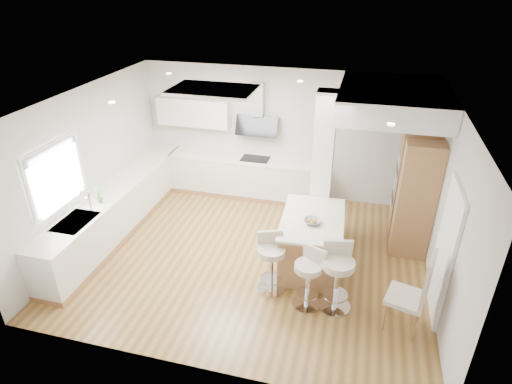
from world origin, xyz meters
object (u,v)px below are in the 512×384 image
(peninsula, at_px, (311,241))
(bar_stool_b, at_px, (309,276))
(bar_stool_a, at_px, (271,260))
(dining_chair, at_px, (416,291))
(bar_stool_c, at_px, (337,274))

(peninsula, bearing_deg, bar_stool_b, -87.12)
(bar_stool_a, bearing_deg, dining_chair, -29.96)
(bar_stool_a, bearing_deg, peninsula, 36.46)
(bar_stool_b, bearing_deg, bar_stool_c, 31.34)
(bar_stool_a, xyz_separation_m, bar_stool_b, (0.62, -0.21, -0.02))
(bar_stool_c, bearing_deg, bar_stool_b, 175.73)
(bar_stool_b, relative_size, dining_chair, 0.75)
(bar_stool_a, bearing_deg, bar_stool_b, -39.16)
(bar_stool_b, xyz_separation_m, bar_stool_c, (0.41, 0.06, 0.07))
(peninsula, height_order, bar_stool_c, bar_stool_c)
(bar_stool_b, xyz_separation_m, dining_chair, (1.47, -0.15, 0.15))
(peninsula, bearing_deg, bar_stool_a, -126.04)
(bar_stool_a, bearing_deg, bar_stool_c, -28.79)
(peninsula, bearing_deg, dining_chair, -38.83)
(bar_stool_b, height_order, dining_chair, dining_chair)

